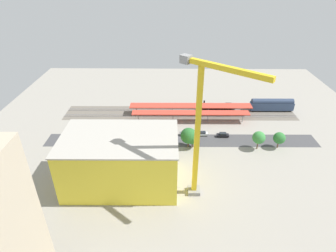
{
  "coord_description": "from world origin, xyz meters",
  "views": [
    {
      "loc": [
        3.88,
        94.4,
        59.19
      ],
      "look_at": [
        5.18,
        1.74,
        5.77
      ],
      "focal_mm": 30.05,
      "sensor_mm": 36.0,
      "label": 1
    }
  ],
  "objects_px": {
    "construction_building": "(121,161)",
    "traffic_light": "(132,125)",
    "parked_car_2": "(185,134)",
    "street_tree_2": "(279,138)",
    "parked_car_1": "(203,134)",
    "parked_car_3": "(168,134)",
    "box_truck_1": "(143,146)",
    "parked_car_0": "(223,135)",
    "street_tree_3": "(193,138)",
    "street_tree_0": "(124,137)",
    "locomotive": "(218,107)",
    "box_truck_0": "(148,147)",
    "street_tree_1": "(189,136)",
    "platform_canopy_far": "(191,106)",
    "passenger_coach": "(272,105)",
    "parked_car_4": "(151,134)",
    "platform_canopy_near": "(191,113)",
    "tower_crane": "(202,126)",
    "street_tree_4": "(259,138)",
    "parked_car_5": "(134,134)"
  },
  "relations": [
    {
      "from": "construction_building",
      "to": "traffic_light",
      "type": "height_order",
      "value": "construction_building"
    },
    {
      "from": "parked_car_2",
      "to": "street_tree_2",
      "type": "relative_size",
      "value": 0.7
    },
    {
      "from": "parked_car_1",
      "to": "parked_car_3",
      "type": "distance_m",
      "value": 13.63
    },
    {
      "from": "parked_car_1",
      "to": "parked_car_2",
      "type": "bearing_deg",
      "value": -0.84
    },
    {
      "from": "parked_car_3",
      "to": "box_truck_1",
      "type": "height_order",
      "value": "box_truck_1"
    },
    {
      "from": "parked_car_0",
      "to": "street_tree_3",
      "type": "height_order",
      "value": "street_tree_3"
    },
    {
      "from": "street_tree_0",
      "to": "street_tree_3",
      "type": "relative_size",
      "value": 1.09
    },
    {
      "from": "locomotive",
      "to": "box_truck_0",
      "type": "xyz_separation_m",
      "value": [
        29.79,
        33.17,
        -0.17
      ]
    },
    {
      "from": "street_tree_1",
      "to": "box_truck_0",
      "type": "bearing_deg",
      "value": 10.51
    },
    {
      "from": "platform_canopy_far",
      "to": "parked_car_3",
      "type": "xyz_separation_m",
      "value": [
        9.79,
        18.94,
        -3.24
      ]
    },
    {
      "from": "passenger_coach",
      "to": "street_tree_0",
      "type": "distance_m",
      "value": 71.1
    },
    {
      "from": "platform_canopy_far",
      "to": "parked_car_3",
      "type": "distance_m",
      "value": 21.57
    },
    {
      "from": "street_tree_2",
      "to": "traffic_light",
      "type": "bearing_deg",
      "value": -9.3
    },
    {
      "from": "platform_canopy_far",
      "to": "passenger_coach",
      "type": "distance_m",
      "value": 37.86
    },
    {
      "from": "parked_car_4",
      "to": "parked_car_1",
      "type": "bearing_deg",
      "value": -177.86
    },
    {
      "from": "parked_car_2",
      "to": "street_tree_0",
      "type": "height_order",
      "value": "street_tree_0"
    },
    {
      "from": "platform_canopy_near",
      "to": "street_tree_3",
      "type": "relative_size",
      "value": 7.39
    },
    {
      "from": "box_truck_1",
      "to": "parked_car_2",
      "type": "bearing_deg",
      "value": -145.89
    },
    {
      "from": "platform_canopy_far",
      "to": "parked_car_4",
      "type": "height_order",
      "value": "platform_canopy_far"
    },
    {
      "from": "construction_building",
      "to": "street_tree_3",
      "type": "distance_m",
      "value": 30.16
    },
    {
      "from": "tower_crane",
      "to": "traffic_light",
      "type": "height_order",
      "value": "tower_crane"
    },
    {
      "from": "construction_building",
      "to": "traffic_light",
      "type": "xyz_separation_m",
      "value": [
        0.46,
        -28.5,
        -3.85
      ]
    },
    {
      "from": "parked_car_0",
      "to": "box_truck_0",
      "type": "distance_m",
      "value": 30.26
    },
    {
      "from": "platform_canopy_near",
      "to": "street_tree_2",
      "type": "height_order",
      "value": "street_tree_2"
    },
    {
      "from": "platform_canopy_far",
      "to": "street_tree_1",
      "type": "relative_size",
      "value": 6.99
    },
    {
      "from": "street_tree_3",
      "to": "traffic_light",
      "type": "relative_size",
      "value": 1.08
    },
    {
      "from": "platform_canopy_near",
      "to": "platform_canopy_far",
      "type": "bearing_deg",
      "value": -93.48
    },
    {
      "from": "box_truck_0",
      "to": "parked_car_0",
      "type": "bearing_deg",
      "value": -160.9
    },
    {
      "from": "passenger_coach",
      "to": "parked_car_3",
      "type": "distance_m",
      "value": 52.6
    },
    {
      "from": "platform_canopy_far",
      "to": "street_tree_2",
      "type": "relative_size",
      "value": 8.6
    },
    {
      "from": "parked_car_0",
      "to": "street_tree_2",
      "type": "height_order",
      "value": "street_tree_2"
    },
    {
      "from": "locomotive",
      "to": "street_tree_4",
      "type": "height_order",
      "value": "street_tree_4"
    },
    {
      "from": "box_truck_0",
      "to": "traffic_light",
      "type": "distance_m",
      "value": 13.93
    },
    {
      "from": "street_tree_4",
      "to": "parked_car_5",
      "type": "bearing_deg",
      "value": -10.69
    },
    {
      "from": "parked_car_1",
      "to": "box_truck_0",
      "type": "distance_m",
      "value": 23.43
    },
    {
      "from": "construction_building",
      "to": "parked_car_2",
      "type": "bearing_deg",
      "value": -127.01
    },
    {
      "from": "tower_crane",
      "to": "box_truck_0",
      "type": "height_order",
      "value": "tower_crane"
    },
    {
      "from": "tower_crane",
      "to": "box_truck_1",
      "type": "xyz_separation_m",
      "value": [
        18.12,
        -22.33,
        -21.48
      ]
    },
    {
      "from": "locomotive",
      "to": "street_tree_2",
      "type": "relative_size",
      "value": 2.48
    },
    {
      "from": "parked_car_1",
      "to": "parked_car_2",
      "type": "relative_size",
      "value": 0.91
    },
    {
      "from": "platform_canopy_near",
      "to": "street_tree_0",
      "type": "height_order",
      "value": "street_tree_0"
    },
    {
      "from": "tower_crane",
      "to": "box_truck_0",
      "type": "bearing_deg",
      "value": -53.96
    },
    {
      "from": "street_tree_2",
      "to": "platform_canopy_far",
      "type": "bearing_deg",
      "value": -41.15
    },
    {
      "from": "street_tree_2",
      "to": "parked_car_5",
      "type": "bearing_deg",
      "value": -8.29
    },
    {
      "from": "passenger_coach",
      "to": "parked_car_0",
      "type": "bearing_deg",
      "value": 41.8
    },
    {
      "from": "box_truck_1",
      "to": "street_tree_3",
      "type": "xyz_separation_m",
      "value": [
        -18.14,
        -2.22,
        2.54
      ]
    },
    {
      "from": "parked_car_4",
      "to": "street_tree_1",
      "type": "height_order",
      "value": "street_tree_1"
    },
    {
      "from": "parked_car_0",
      "to": "parked_car_3",
      "type": "bearing_deg",
      "value": -1.92
    },
    {
      "from": "construction_building",
      "to": "street_tree_1",
      "type": "distance_m",
      "value": 29.17
    },
    {
      "from": "parked_car_3",
      "to": "street_tree_0",
      "type": "xyz_separation_m",
      "value": [
        16.08,
        9.3,
        4.02
      ]
    }
  ]
}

